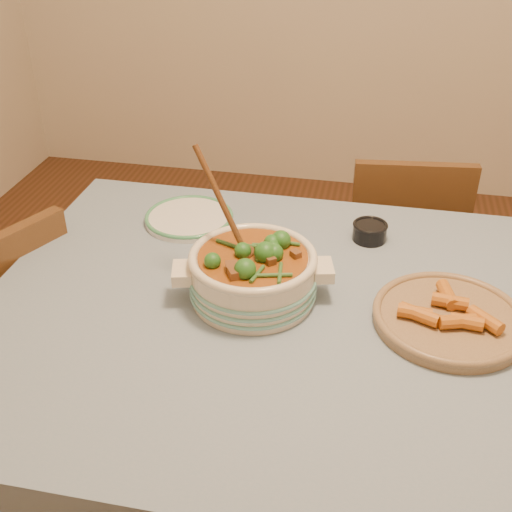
# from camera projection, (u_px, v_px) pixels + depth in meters

# --- Properties ---
(dining_table) EXTENTS (1.68, 1.08, 0.76)m
(dining_table) POSITION_uv_depth(u_px,v_px,m) (357.00, 352.00, 1.42)
(dining_table) COLOR brown
(dining_table) RESTS_ON floor
(stew_casserole) EXTENTS (0.36, 0.33, 0.33)m
(stew_casserole) POSITION_uv_depth(u_px,v_px,m) (253.00, 271.00, 1.40)
(stew_casserole) COLOR beige
(stew_casserole) RESTS_ON dining_table
(white_plate) EXTENTS (0.25, 0.25, 0.02)m
(white_plate) POSITION_uv_depth(u_px,v_px,m) (189.00, 218.00, 1.73)
(white_plate) COLOR silver
(white_plate) RESTS_ON dining_table
(condiment_bowl) EXTENTS (0.11, 0.11, 0.05)m
(condiment_bowl) POSITION_uv_depth(u_px,v_px,m) (370.00, 231.00, 1.64)
(condiment_bowl) COLOR black
(condiment_bowl) RESTS_ON dining_table
(fried_plate) EXTENTS (0.41, 0.41, 0.05)m
(fried_plate) POSITION_uv_depth(u_px,v_px,m) (449.00, 316.00, 1.35)
(fried_plate) COLOR #9A7E55
(fried_plate) RESTS_ON dining_table
(chair_far) EXTENTS (0.42, 0.42, 0.80)m
(chair_far) POSITION_uv_depth(u_px,v_px,m) (401.00, 245.00, 2.21)
(chair_far) COLOR brown
(chair_far) RESTS_ON floor
(chair_left) EXTENTS (0.51, 0.51, 0.83)m
(chair_left) POSITION_uv_depth(u_px,v_px,m) (1.00, 339.00, 1.76)
(chair_left) COLOR brown
(chair_left) RESTS_ON floor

